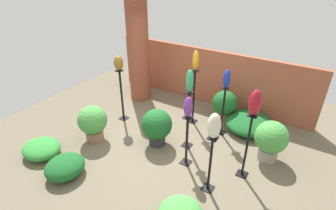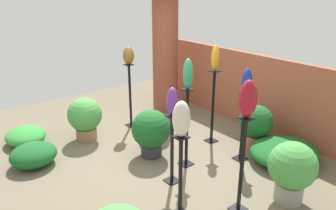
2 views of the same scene
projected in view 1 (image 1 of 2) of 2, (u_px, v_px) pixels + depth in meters
ground_plane at (163, 143)px, 5.79m from camera, size 8.00×8.00×0.00m
brick_wall_back at (209, 77)px, 7.14m from camera, size 5.60×0.12×1.51m
brick_pillar at (138, 52)px, 7.05m from camera, size 0.57×0.57×2.72m
pedestal_cobalt at (223, 113)px, 5.88m from camera, size 0.20×0.20×1.17m
pedestal_violet at (187, 143)px, 5.01m from camera, size 0.20×0.20×1.07m
pedestal_bronze at (122, 97)px, 6.40m from camera, size 0.20×0.20×1.31m
pedestal_ruby at (246, 149)px, 4.66m from camera, size 0.20×0.20×1.32m
pedestal_amber at (194, 99)px, 6.26m from camera, size 0.20×0.20×1.37m
pedestal_ivory at (210, 167)px, 4.41m from camera, size 0.20×0.20×1.12m
pedestal_jade at (188, 122)px, 5.43m from camera, size 0.20×0.20×1.30m
art_vase_cobalt at (227, 79)px, 5.47m from camera, size 0.15×0.17×0.42m
art_vase_violet at (188, 107)px, 4.62m from camera, size 0.16×0.17×0.41m
art_vase_bronze at (119, 63)px, 5.97m from camera, size 0.21×0.22×0.35m
art_vase_ruby at (255, 103)px, 4.20m from camera, size 0.21×0.23×0.46m
art_vase_amber at (196, 61)px, 5.79m from camera, size 0.14×0.15×0.46m
art_vase_ivory at (214, 126)px, 4.00m from camera, size 0.21×0.21×0.44m
art_vase_jade at (190, 81)px, 4.97m from camera, size 0.15×0.15×0.47m
potted_plant_front_right at (271, 139)px, 5.11m from camera, size 0.65×0.65×0.87m
potted_plant_walkway_edge at (93, 122)px, 5.71m from camera, size 0.64×0.64×0.83m
potted_plant_front_left at (224, 104)px, 6.46m from camera, size 0.61×0.61×0.78m
potted_plant_back_center at (157, 126)px, 5.57m from camera, size 0.66×0.66×0.83m
foliage_bed_east at (65, 167)px, 4.88m from camera, size 0.70×0.74×0.36m
foliage_bed_west at (249, 122)px, 6.21m from camera, size 1.10×1.18×0.35m
foliage_bed_center at (41, 149)px, 5.39m from camera, size 0.82×0.71×0.30m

